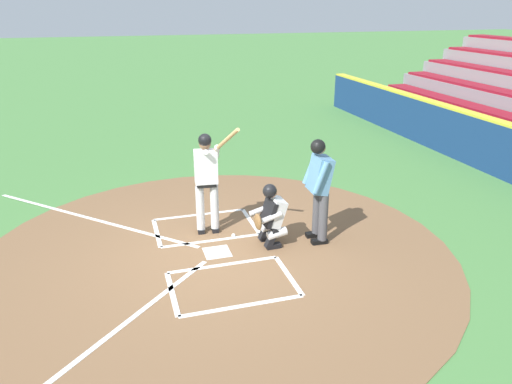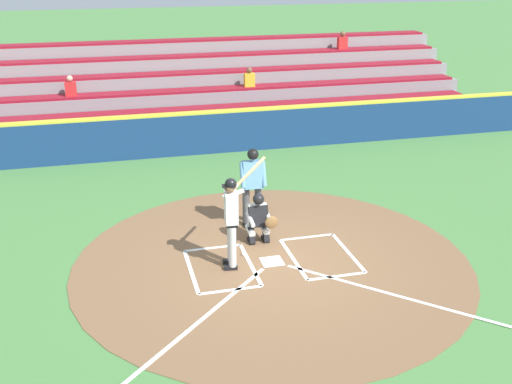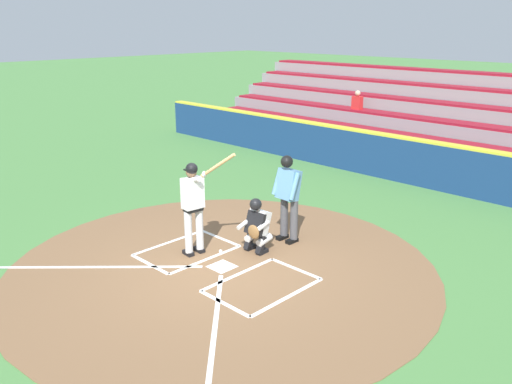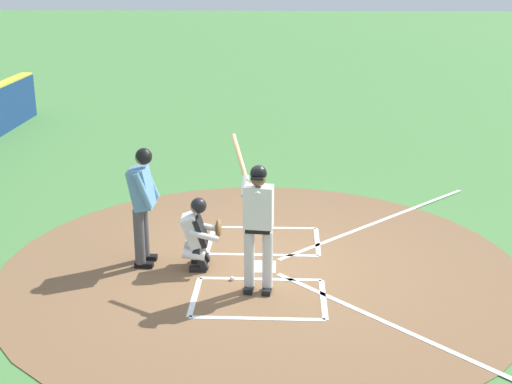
% 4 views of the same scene
% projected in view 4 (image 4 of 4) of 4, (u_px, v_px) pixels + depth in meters
% --- Properties ---
extents(ground_plane, '(120.00, 120.00, 0.00)m').
position_uv_depth(ground_plane, '(261.00, 267.00, 10.72)').
color(ground_plane, '#4C8442').
extents(dirt_circle, '(8.00, 8.00, 0.01)m').
position_uv_depth(dirt_circle, '(261.00, 267.00, 10.72)').
color(dirt_circle, brown).
rests_on(dirt_circle, ground).
extents(home_plate_and_chalk, '(7.93, 4.91, 0.01)m').
position_uv_depth(home_plate_and_chalk, '(319.00, 267.00, 10.68)').
color(home_plate_and_chalk, white).
rests_on(home_plate_and_chalk, dirt_circle).
extents(batter, '(0.99, 0.64, 2.13)m').
position_uv_depth(batter, '(258.00, 219.00, 9.61)').
color(batter, silver).
rests_on(batter, ground).
extents(catcher, '(0.60, 0.60, 1.13)m').
position_uv_depth(catcher, '(198.00, 231.00, 10.55)').
color(catcher, black).
rests_on(catcher, ground).
extents(plate_umpire, '(0.59, 0.42, 1.86)m').
position_uv_depth(plate_umpire, '(142.00, 199.00, 10.50)').
color(plate_umpire, '#4C4C51').
rests_on(plate_umpire, ground).
extents(baseball, '(0.07, 0.07, 0.07)m').
position_uv_depth(baseball, '(232.00, 279.00, 10.25)').
color(baseball, white).
rests_on(baseball, ground).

